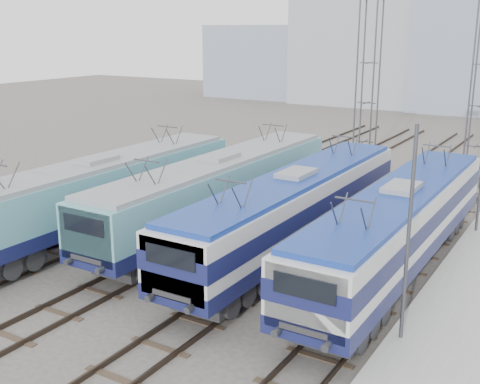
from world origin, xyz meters
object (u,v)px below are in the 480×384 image
(locomotive_center_left, at_px, (217,188))
(mast_front, at_px, (408,240))
(locomotive_far_left, at_px, (95,192))
(locomotive_far_right, at_px, (398,223))
(locomotive_center_right, at_px, (294,206))
(catenary_tower_west, at_px, (368,77))

(locomotive_center_left, xyz_separation_m, mast_front, (10.85, -6.09, 1.29))
(locomotive_far_left, relative_size, locomotive_center_left, 1.01)
(locomotive_center_left, bearing_deg, locomotive_far_right, -5.10)
(locomotive_center_right, relative_size, catenary_tower_west, 1.46)
(locomotive_center_left, relative_size, locomotive_center_right, 1.01)
(locomotive_center_left, bearing_deg, locomotive_far_left, -141.61)
(catenary_tower_west, bearing_deg, locomotive_center_left, -99.19)
(locomotive_far_left, height_order, mast_front, mast_front)
(locomotive_far_left, xyz_separation_m, locomotive_far_right, (13.50, 2.76, 0.00))
(catenary_tower_west, distance_m, mast_front, 22.00)
(locomotive_far_left, relative_size, locomotive_center_right, 1.02)
(locomotive_center_right, bearing_deg, locomotive_far_left, -163.40)
(locomotive_far_left, bearing_deg, mast_front, -9.35)
(locomotive_far_right, bearing_deg, locomotive_center_right, -178.99)
(locomotive_center_left, height_order, mast_front, mast_front)
(locomotive_far_left, relative_size, catenary_tower_west, 1.48)
(mast_front, bearing_deg, catenary_tower_west, 113.27)
(locomotive_center_right, relative_size, locomotive_far_right, 1.00)
(locomotive_center_right, bearing_deg, locomotive_center_left, 168.91)
(locomotive_far_left, relative_size, locomotive_far_right, 1.02)
(catenary_tower_west, bearing_deg, mast_front, -66.73)
(locomotive_center_left, relative_size, catenary_tower_west, 1.48)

